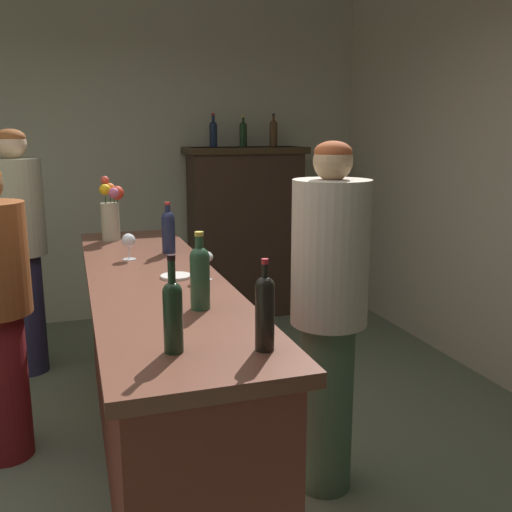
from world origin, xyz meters
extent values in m
cube|color=#BAB79D|center=(0.00, 2.99, 1.48)|extent=(5.35, 0.12, 2.97)
cube|color=maroon|center=(0.26, 0.33, 0.49)|extent=(0.54, 2.52, 0.97)
cube|color=brown|center=(0.26, 0.33, 1.00)|extent=(0.62, 2.63, 0.05)
cube|color=#36251A|center=(1.43, 2.66, 0.79)|extent=(1.02, 0.41, 1.58)
cube|color=#362817|center=(1.43, 2.66, 1.55)|extent=(1.10, 0.47, 0.06)
cylinder|color=#1C321F|center=(0.18, -0.70, 1.12)|extent=(0.06, 0.06, 0.19)
sphere|color=#1C321F|center=(0.18, -0.70, 1.22)|extent=(0.06, 0.06, 0.06)
cylinder|color=#1C321F|center=(0.18, -0.70, 1.27)|extent=(0.02, 0.02, 0.10)
cylinder|color=black|center=(0.18, -0.70, 1.32)|extent=(0.03, 0.03, 0.02)
cylinder|color=#1B213E|center=(0.41, 0.82, 1.12)|extent=(0.08, 0.08, 0.20)
sphere|color=#1B213E|center=(0.41, 0.82, 1.22)|extent=(0.08, 0.08, 0.08)
cylinder|color=#1B213E|center=(0.41, 0.82, 1.26)|extent=(0.03, 0.03, 0.07)
cylinder|color=#AE2825|center=(0.41, 0.82, 1.31)|extent=(0.03, 0.03, 0.02)
cylinder|color=black|center=(0.45, -0.77, 1.13)|extent=(0.06, 0.06, 0.21)
sphere|color=black|center=(0.45, -0.77, 1.23)|extent=(0.06, 0.06, 0.06)
cylinder|color=black|center=(0.45, -0.77, 1.27)|extent=(0.02, 0.02, 0.07)
cylinder|color=#B31F28|center=(0.45, -0.77, 1.31)|extent=(0.02, 0.02, 0.02)
cylinder|color=#274A2F|center=(0.35, -0.28, 1.13)|extent=(0.08, 0.08, 0.21)
sphere|color=#274A2F|center=(0.35, -0.28, 1.23)|extent=(0.08, 0.08, 0.08)
cylinder|color=#274A2F|center=(0.35, -0.28, 1.27)|extent=(0.03, 0.03, 0.08)
cylinder|color=gold|center=(0.35, -0.28, 1.32)|extent=(0.03, 0.03, 0.02)
cylinder|color=white|center=(0.47, 0.15, 1.02)|extent=(0.06, 0.06, 0.00)
cylinder|color=white|center=(0.47, 0.15, 1.07)|extent=(0.01, 0.01, 0.08)
ellipsoid|color=white|center=(0.47, 0.15, 1.13)|extent=(0.08, 0.08, 0.06)
ellipsoid|color=maroon|center=(0.47, 0.15, 1.12)|extent=(0.06, 0.06, 0.02)
cylinder|color=white|center=(0.18, 0.71, 1.02)|extent=(0.07, 0.07, 0.00)
cylinder|color=white|center=(0.18, 0.71, 1.06)|extent=(0.01, 0.01, 0.06)
ellipsoid|color=white|center=(0.18, 0.71, 1.13)|extent=(0.07, 0.07, 0.08)
cylinder|color=#AAA488|center=(0.13, 1.34, 1.14)|extent=(0.11, 0.11, 0.24)
cylinder|color=#38602D|center=(0.18, 1.32, 1.25)|extent=(0.01, 0.01, 0.16)
sphere|color=red|center=(0.18, 1.32, 1.33)|extent=(0.09, 0.09, 0.09)
cylinder|color=#38602D|center=(0.14, 1.36, 1.26)|extent=(0.01, 0.01, 0.19)
sphere|color=orange|center=(0.14, 1.36, 1.35)|extent=(0.06, 0.06, 0.06)
cylinder|color=#38602D|center=(0.11, 1.36, 1.28)|extent=(0.01, 0.01, 0.24)
sphere|color=#D84232|center=(0.11, 1.36, 1.40)|extent=(0.05, 0.05, 0.05)
cylinder|color=#38602D|center=(0.10, 1.32, 1.26)|extent=(0.01, 0.01, 0.18)
sphere|color=gold|center=(0.10, 1.32, 1.35)|extent=(0.07, 0.07, 0.07)
cylinder|color=#38602D|center=(0.16, 1.30, 1.25)|extent=(0.01, 0.01, 0.16)
sphere|color=#BC577A|center=(0.16, 1.30, 1.33)|extent=(0.07, 0.07, 0.07)
cylinder|color=white|center=(0.35, 0.24, 1.03)|extent=(0.15, 0.15, 0.01)
cylinder|color=#17223C|center=(1.14, 2.66, 1.67)|extent=(0.07, 0.07, 0.19)
sphere|color=#17223C|center=(1.14, 2.66, 1.77)|extent=(0.07, 0.07, 0.07)
cylinder|color=#17223C|center=(1.14, 2.66, 1.81)|extent=(0.03, 0.03, 0.09)
cylinder|color=#AD221A|center=(1.14, 2.66, 1.86)|extent=(0.03, 0.03, 0.02)
cylinder|color=#1A341B|center=(1.42, 2.66, 1.67)|extent=(0.07, 0.07, 0.19)
sphere|color=#1A341B|center=(1.42, 2.66, 1.76)|extent=(0.07, 0.07, 0.07)
cylinder|color=#1A341B|center=(1.42, 2.66, 1.80)|extent=(0.02, 0.02, 0.07)
cylinder|color=gold|center=(1.42, 2.66, 1.84)|extent=(0.03, 0.03, 0.02)
cylinder|color=#4D351D|center=(1.71, 2.66, 1.68)|extent=(0.07, 0.07, 0.20)
sphere|color=#4D351D|center=(1.71, 2.66, 1.78)|extent=(0.07, 0.07, 0.07)
cylinder|color=#4D351D|center=(1.71, 2.66, 1.82)|extent=(0.02, 0.02, 0.08)
cylinder|color=black|center=(1.71, 2.66, 1.87)|extent=(0.03, 0.03, 0.02)
cylinder|color=#262543|center=(-0.46, 1.83, 0.43)|extent=(0.26, 0.26, 0.87)
cylinder|color=#AAAA89|center=(-0.46, 1.83, 1.20)|extent=(0.36, 0.36, 0.66)
sphere|color=#DCB68F|center=(-0.46, 1.83, 1.62)|extent=(0.21, 0.21, 0.21)
ellipsoid|color=#99552A|center=(-0.46, 1.83, 1.67)|extent=(0.20, 0.20, 0.11)
cylinder|color=maroon|center=(-0.51, 0.67, 0.40)|extent=(0.27, 0.27, 0.79)
cylinder|color=#425F47|center=(1.00, -0.09, 0.42)|extent=(0.25, 0.25, 0.84)
cylinder|color=#BCB09D|center=(1.00, -0.09, 1.16)|extent=(0.35, 0.35, 0.66)
sphere|color=tan|center=(1.00, -0.09, 1.57)|extent=(0.18, 0.18, 0.18)
ellipsoid|color=#A24A26|center=(1.00, -0.09, 1.61)|extent=(0.17, 0.17, 0.10)
camera|label=1|loc=(-0.09, -2.36, 1.69)|focal=39.84mm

